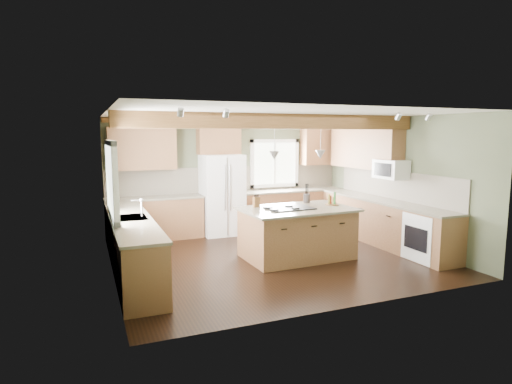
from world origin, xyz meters
name	(u,v)px	position (x,y,z in m)	size (l,w,h in m)	color
floor	(273,257)	(0.00, 0.00, 0.00)	(5.60, 5.60, 0.00)	black
ceiling	(273,114)	(0.00, 0.00, 2.60)	(5.60, 5.60, 0.00)	silver
wall_back	(229,175)	(0.00, 2.50, 1.30)	(5.60, 5.60, 0.00)	#4A513A
wall_left	(110,195)	(-2.80, 0.00, 1.30)	(5.00, 5.00, 0.00)	#4A513A
wall_right	(397,181)	(2.80, 0.00, 1.30)	(5.00, 5.00, 0.00)	#4A513A
ceiling_beam	(278,121)	(0.00, -0.18, 2.47)	(5.55, 0.26, 0.26)	#503116
soffit_trim	(230,121)	(0.00, 2.40, 2.54)	(5.55, 0.20, 0.10)	#503116
backsplash_back	(229,179)	(0.00, 2.48, 1.21)	(5.58, 0.03, 0.58)	brown
backsplash_right	(395,185)	(2.78, 0.05, 1.21)	(0.03, 3.70, 0.58)	brown
base_cab_back_left	(155,219)	(-1.79, 2.20, 0.44)	(2.02, 0.60, 0.88)	brown
counter_back_left	(154,198)	(-1.79, 2.20, 0.90)	(2.06, 0.64, 0.04)	#4A4336
base_cab_back_right	(291,209)	(1.49, 2.20, 0.44)	(2.62, 0.60, 0.88)	brown
counter_back_right	(292,190)	(1.49, 2.20, 0.90)	(2.66, 0.64, 0.04)	#4A4336
base_cab_left	(132,246)	(-2.50, 0.05, 0.44)	(0.60, 3.70, 0.88)	brown
counter_left	(130,218)	(-2.50, 0.05, 0.90)	(0.64, 3.74, 0.04)	#4A4336
base_cab_right	(382,223)	(2.50, 0.05, 0.44)	(0.60, 3.70, 0.88)	brown
counter_right	(383,201)	(2.50, 0.05, 0.90)	(0.64, 3.74, 0.04)	#4A4336
upper_cab_back_left	(142,149)	(-1.99, 2.33, 1.95)	(1.40, 0.35, 0.90)	brown
upper_cab_over_fridge	(219,139)	(-0.30, 2.33, 2.15)	(0.96, 0.35, 0.70)	brown
upper_cab_right	(365,148)	(2.62, 0.90, 1.95)	(0.35, 2.20, 0.90)	brown
upper_cab_back_corner	(319,146)	(2.30, 2.33, 1.95)	(0.90, 0.35, 0.90)	brown
window_left	(110,179)	(-2.78, 0.05, 1.55)	(0.04, 1.60, 1.05)	white
window_back	(274,163)	(1.15, 2.48, 1.55)	(1.10, 0.04, 1.00)	white
sink	(130,218)	(-2.50, 0.05, 0.91)	(0.50, 0.65, 0.03)	#262628
faucet	(142,209)	(-2.32, 0.05, 1.05)	(0.02, 0.02, 0.28)	#B2B2B7
dishwasher	(143,270)	(-2.49, -1.25, 0.43)	(0.60, 0.60, 0.84)	white
oven	(429,237)	(2.49, -1.25, 0.43)	(0.60, 0.72, 0.84)	white
microwave	(391,169)	(2.58, -0.05, 1.55)	(0.40, 0.70, 0.38)	white
pendant_left	(274,156)	(-0.07, -0.20, 1.88)	(0.18, 0.18, 0.16)	#B2B2B7
pendant_right	(320,155)	(0.87, -0.17, 1.88)	(0.18, 0.18, 0.16)	#B2B2B7
refrigerator	(222,195)	(-0.30, 2.12, 0.90)	(0.90, 0.74, 1.80)	white
island	(297,234)	(0.40, -0.18, 0.44)	(1.89, 1.15, 0.88)	olive
island_top	(297,209)	(0.40, -0.18, 0.90)	(2.01, 1.28, 0.04)	#4A4336
cooktop	(290,208)	(0.24, -0.19, 0.93)	(0.82, 0.54, 0.02)	black
knife_block	(256,202)	(-0.25, 0.19, 1.02)	(0.11, 0.09, 0.19)	brown
utensil_crock	(307,198)	(0.86, 0.30, 1.01)	(0.13, 0.13, 0.17)	#3A342E
bottle_tray	(332,199)	(1.18, -0.12, 1.04)	(0.25, 0.25, 0.23)	brown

